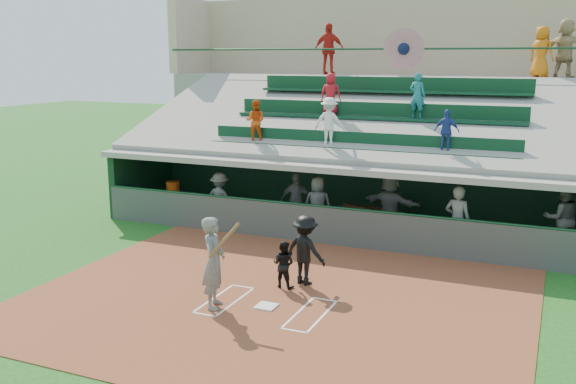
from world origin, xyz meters
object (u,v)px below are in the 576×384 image
at_px(batter_at_plate, 214,262).
at_px(white_table, 173,204).
at_px(home_plate, 266,306).
at_px(water_cooler, 173,188).
at_px(catcher, 283,264).

xyz_separation_m(batter_at_plate, white_table, (-5.42, 6.67, -0.64)).
bearing_deg(white_table, batter_at_plate, -54.36).
xyz_separation_m(home_plate, water_cooler, (-6.41, 6.22, 0.92)).
bearing_deg(home_plate, water_cooler, 135.87).
height_order(batter_at_plate, white_table, batter_at_plate).
relative_size(home_plate, water_cooler, 0.97).
relative_size(white_table, water_cooler, 1.77).
relative_size(catcher, water_cooler, 2.52).
height_order(catcher, water_cooler, water_cooler).
height_order(white_table, water_cooler, water_cooler).
bearing_deg(water_cooler, catcher, -38.31).
bearing_deg(water_cooler, white_table, 152.89).
height_order(batter_at_plate, catcher, batter_at_plate).
bearing_deg(white_table, catcher, -41.69).
height_order(home_plate, water_cooler, water_cooler).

